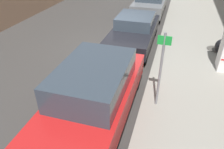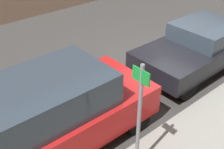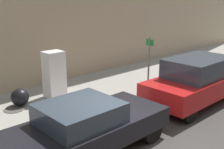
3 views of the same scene
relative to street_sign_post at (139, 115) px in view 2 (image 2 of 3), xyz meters
The scene contains 4 objects.
ground_plane 4.47m from the street_sign_post, 58.82° to the right, with size 80.00×80.00×0.00m, color #383533.
street_sign_post is the anchor object (origin of this frame).
parked_sedan_dark 4.70m from the street_sign_post, 69.81° to the right, with size 1.85×4.46×1.41m.
parked_suv_red 1.94m from the street_sign_post, 30.78° to the left, with size 1.89×4.71×1.73m.
Camera 2 is at (-4.67, 6.36, 4.56)m, focal length 45.00 mm.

